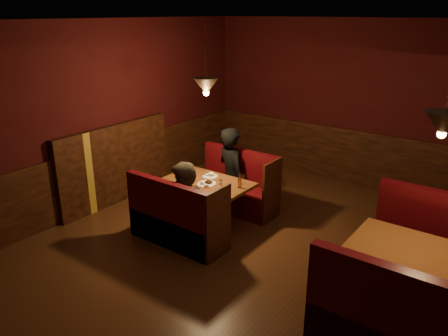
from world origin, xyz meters
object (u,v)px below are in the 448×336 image
Objects in this scene: diner_a at (231,158)px; diner_b at (186,192)px; second_bench_far at (436,255)px; second_bench_near at (394,333)px; main_table at (208,192)px; main_bench_far at (237,190)px; second_table at (418,268)px; main_bench_near at (176,224)px.

diner_b is (0.18, -1.28, -0.10)m from diner_a.
second_bench_far and second_bench_near have the same top height.
second_bench_near is (3.01, -1.18, -0.18)m from main_table.
main_bench_far reaches higher than second_table.
main_bench_near is at bearing -88.90° from main_table.
main_bench_far is at bearing -141.12° from diner_a.
diner_a is 1.13× the size of diner_b.
second_table is 3.26m from diner_a.
diner_a reaches higher than diner_b.
second_table is at bearing -7.06° from main_table.
main_table is at bearing -91.10° from main_bench_far.
second_bench_far is (0.03, 0.81, -0.23)m from second_table.
diner_b reaches higher than second_bench_near.
second_bench_far is (3.01, 0.44, -0.18)m from main_table.
second_table is 0.90× the size of second_bench_far.
second_table is 0.84m from second_bench_far.
diner_a is at bearing 175.28° from second_bench_far.
diner_b is at bearing -86.42° from main_bench_far.
second_bench_far is 1.00× the size of second_bench_near.
main_table is 0.85× the size of second_bench_near.
second_bench_far is (3.00, 1.16, 0.04)m from main_bench_near.
second_bench_far is at bearing 21.11° from main_bench_near.
diner_a reaches higher than main_bench_far.
main_bench_near is at bearing 117.97° from diner_a.
second_bench_far is at bearing 18.29° from diner_b.
diner_b is at bearing 168.62° from second_bench_near.
second_bench_far is 0.89× the size of diner_a.
second_bench_near is 3.00m from diner_b.
main_bench_far is at bearing 90.00° from main_bench_near.
second_bench_far is 3.12m from diner_b.
main_bench_near is 0.47m from diner_b.
second_bench_near is 3.65m from diner_a.
second_bench_far is at bearing -5.36° from main_bench_far.
main_table is 0.75m from main_bench_far.
main_bench_near is at bearing -158.89° from second_bench_far.
main_bench_far is 3.17m from second_table.
diner_a reaches higher than second_bench_far.
diner_b is at bearing -160.63° from second_bench_far.
second_bench_near is at bearing -8.63° from main_bench_near.
main_table is 3.24m from second_bench_near.
second_bench_near is (3.00, -1.90, 0.04)m from main_bench_far.
main_table is at bearing -171.75° from second_bench_far.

